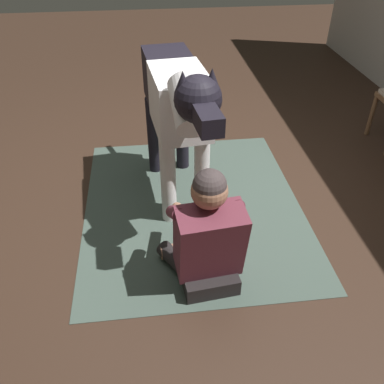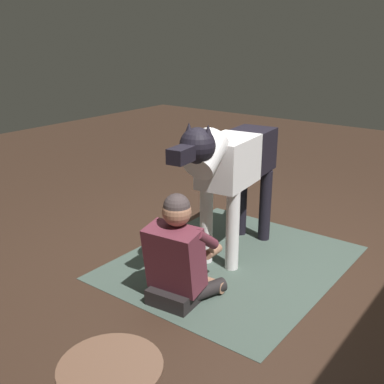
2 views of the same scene
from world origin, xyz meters
The scene contains 5 objects.
ground_plane centered at (0.00, 0.00, 0.00)m, with size 13.14×13.14×0.00m, color #36241A.
area_rug centered at (0.13, -0.04, 0.00)m, with size 2.03×1.71×0.01m, color #415047.
person_sitting_on_floor centered at (0.87, -0.04, 0.34)m, with size 0.67×0.57×0.84m.
large_dog centered at (0.04, -0.13, 0.84)m, with size 1.69×0.45×1.29m.
hot_dog_on_plate centered at (0.60, -0.07, 0.03)m, with size 0.20×0.20×0.06m.
Camera 1 is at (2.65, -0.34, 2.04)m, focal length 37.91 mm.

